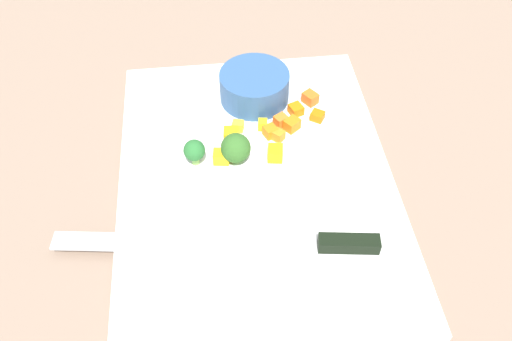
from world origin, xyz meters
name	(u,v)px	position (x,y,z in m)	size (l,w,h in m)	color
ground_plane	(256,182)	(0.00, 0.00, 0.00)	(4.00, 4.00, 0.00)	#88705E
cutting_board	(256,179)	(0.00, 0.00, 0.01)	(0.44, 0.32, 0.01)	white
prep_bowl	(254,86)	(0.14, -0.01, 0.03)	(0.09, 0.09, 0.04)	#315689
chef_knife	(261,243)	(-0.10, 0.01, 0.02)	(0.07, 0.35, 0.02)	silver
carrot_dice_0	(292,125)	(0.07, -0.05, 0.02)	(0.02, 0.02, 0.02)	orange
carrot_dice_1	(310,98)	(0.12, -0.09, 0.02)	(0.02, 0.02, 0.02)	orange
carrot_dice_2	(270,131)	(0.07, -0.03, 0.02)	(0.02, 0.02, 0.01)	orange
carrot_dice_3	(281,121)	(0.08, -0.04, 0.02)	(0.01, 0.02, 0.01)	orange
carrot_dice_4	(278,135)	(0.06, -0.03, 0.02)	(0.01, 0.01, 0.01)	orange
carrot_dice_5	(296,110)	(0.10, -0.06, 0.02)	(0.02, 0.02, 0.01)	orange
carrot_dice_6	(317,116)	(0.09, -0.09, 0.02)	(0.01, 0.02, 0.01)	orange
pepper_dice_0	(230,134)	(0.07, 0.02, 0.02)	(0.02, 0.02, 0.01)	yellow
pepper_dice_1	(221,157)	(0.03, 0.04, 0.02)	(0.02, 0.02, 0.02)	yellow
pepper_dice_2	(238,126)	(0.08, 0.01, 0.02)	(0.01, 0.01, 0.01)	yellow
pepper_dice_3	(275,153)	(0.03, -0.03, 0.02)	(0.02, 0.02, 0.02)	yellow
pepper_dice_4	(263,125)	(0.08, -0.02, 0.02)	(0.01, 0.01, 0.01)	yellow
broccoli_floret_0	(236,148)	(0.03, 0.02, 0.03)	(0.04, 0.04, 0.04)	#8AC05F
broccoli_floret_1	(194,151)	(0.03, 0.07, 0.03)	(0.03, 0.03, 0.04)	#8BC15E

